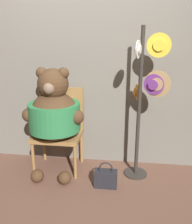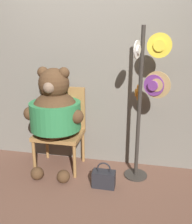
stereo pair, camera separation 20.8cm
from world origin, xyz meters
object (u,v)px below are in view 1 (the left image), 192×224
object	(u,v)px
hat_display_rack	(145,98)
handbag_on_ground	(106,178)
teddy_bear	(54,113)
chair	(59,126)

from	to	relation	value
hat_display_rack	handbag_on_ground	distance (m)	1.01
hat_display_rack	teddy_bear	bearing A→B (deg)	-178.13
chair	handbag_on_ground	bearing A→B (deg)	-33.01
hat_display_rack	handbag_on_ground	xyz separation A→B (m)	(-0.41, -0.28, -0.88)
chair	teddy_bear	size ratio (longest dim) A/B	0.78
chair	handbag_on_ground	xyz separation A→B (m)	(0.64, -0.41, -0.45)
chair	hat_display_rack	size ratio (longest dim) A/B	0.58
teddy_bear	handbag_on_ground	size ratio (longest dim) A/B	4.27
handbag_on_ground	chair	bearing A→B (deg)	146.99
chair	handbag_on_ground	distance (m)	0.88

